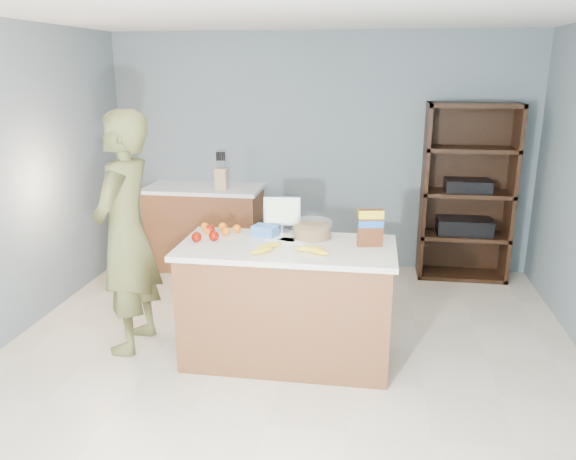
# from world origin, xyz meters

# --- Properties ---
(floor) EXTENTS (4.50, 5.00, 0.02)m
(floor) POSITION_xyz_m (0.00, 0.00, 0.00)
(floor) COLOR beige
(floor) RESTS_ON ground
(walls) EXTENTS (4.52, 5.02, 2.51)m
(walls) POSITION_xyz_m (0.00, 0.00, 1.65)
(walls) COLOR slate
(walls) RESTS_ON ground
(counter_peninsula) EXTENTS (1.56, 0.76, 0.90)m
(counter_peninsula) POSITION_xyz_m (0.00, 0.30, 0.42)
(counter_peninsula) COLOR brown
(counter_peninsula) RESTS_ON ground
(back_cabinet) EXTENTS (1.24, 0.62, 0.90)m
(back_cabinet) POSITION_xyz_m (-1.20, 2.20, 0.45)
(back_cabinet) COLOR brown
(back_cabinet) RESTS_ON ground
(shelving_unit) EXTENTS (0.90, 0.40, 1.80)m
(shelving_unit) POSITION_xyz_m (1.55, 2.35, 0.86)
(shelving_unit) COLOR black
(shelving_unit) RESTS_ON ground
(person) EXTENTS (0.46, 0.68, 1.85)m
(person) POSITION_xyz_m (-1.23, 0.32, 0.93)
(person) COLOR brown
(person) RESTS_ON ground
(knife_block) EXTENTS (0.12, 0.10, 0.31)m
(knife_block) POSITION_xyz_m (-0.98, 2.12, 1.02)
(knife_block) COLOR tan
(knife_block) RESTS_ON back_cabinet
(envelopes) EXTENTS (0.34, 0.20, 0.00)m
(envelopes) POSITION_xyz_m (-0.02, 0.42, 0.90)
(envelopes) COLOR white
(envelopes) RESTS_ON counter_peninsula
(bananas) EXTENTS (0.56, 0.28, 0.04)m
(bananas) POSITION_xyz_m (0.04, 0.15, 0.92)
(bananas) COLOR yellow
(bananas) RESTS_ON counter_peninsula
(apples) EXTENTS (0.19, 0.29, 0.08)m
(apples) POSITION_xyz_m (-0.61, 0.36, 0.94)
(apples) COLOR #840C01
(apples) RESTS_ON counter_peninsula
(oranges) EXTENTS (0.32, 0.19, 0.06)m
(oranges) POSITION_xyz_m (-0.56, 0.54, 0.93)
(oranges) COLOR #E85D0E
(oranges) RESTS_ON counter_peninsula
(blue_carton) EXTENTS (0.21, 0.17, 0.08)m
(blue_carton) POSITION_xyz_m (-0.20, 0.51, 0.94)
(blue_carton) COLOR blue
(blue_carton) RESTS_ON counter_peninsula
(salad_bowl) EXTENTS (0.30, 0.30, 0.13)m
(salad_bowl) POSITION_xyz_m (0.16, 0.52, 0.96)
(salad_bowl) COLOR #267219
(salad_bowl) RESTS_ON counter_peninsula
(tv) EXTENTS (0.28, 0.12, 0.28)m
(tv) POSITION_xyz_m (-0.09, 0.62, 1.06)
(tv) COLOR silver
(tv) RESTS_ON counter_peninsula
(cereal_box) EXTENTS (0.19, 0.10, 0.27)m
(cereal_box) POSITION_xyz_m (0.59, 0.37, 1.06)
(cereal_box) COLOR #592B14
(cereal_box) RESTS_ON counter_peninsula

